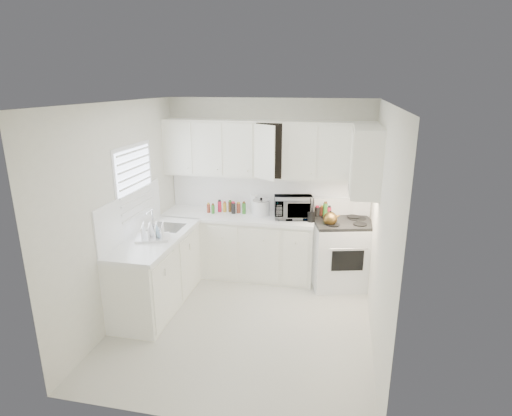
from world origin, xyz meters
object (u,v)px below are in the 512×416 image
(microwave, at_px, (294,205))
(rice_cooker, at_px, (261,206))
(stove, at_px, (342,244))
(tea_kettle, at_px, (330,218))
(utensil_crock, at_px, (312,210))
(dish_rack, at_px, (152,231))

(microwave, height_order, rice_cooker, microwave)
(stove, relative_size, tea_kettle, 5.13)
(rice_cooker, relative_size, utensil_crock, 0.74)
(microwave, xyz_separation_m, dish_rack, (-1.60, -1.20, -0.08))
(rice_cooker, height_order, utensil_crock, utensil_crock)
(stove, relative_size, utensil_crock, 3.54)
(utensil_crock, bearing_deg, dish_rack, -149.92)
(microwave, distance_m, rice_cooker, 0.48)
(stove, xyz_separation_m, tea_kettle, (-0.18, -0.16, 0.43))
(rice_cooker, relative_size, dish_rack, 0.65)
(stove, bearing_deg, tea_kettle, -152.84)
(rice_cooker, xyz_separation_m, utensil_crock, (0.74, -0.16, 0.05))
(stove, height_order, microwave, microwave)
(dish_rack, bearing_deg, rice_cooker, 27.91)
(tea_kettle, bearing_deg, dish_rack, -159.10)
(microwave, bearing_deg, tea_kettle, -33.95)
(stove, bearing_deg, microwave, 161.39)
(stove, height_order, tea_kettle, stove)
(stove, bearing_deg, rice_cooker, 161.37)
(stove, relative_size, dish_rack, 3.13)
(utensil_crock, bearing_deg, rice_cooker, 167.84)
(tea_kettle, xyz_separation_m, utensil_crock, (-0.26, 0.09, 0.07))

